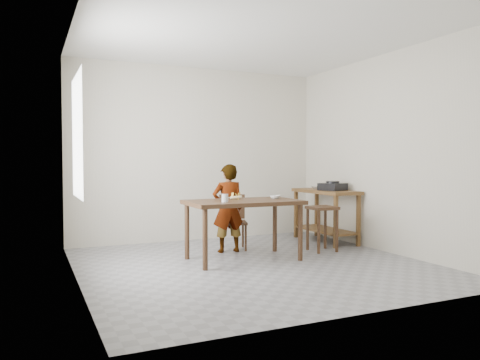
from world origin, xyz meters
name	(u,v)px	position (x,y,z in m)	size (l,w,h in m)	color
floor	(254,266)	(0.00, 0.00, -0.02)	(4.00, 4.00, 0.04)	gray
ceiling	(254,35)	(0.00, 0.00, 2.72)	(4.00, 4.00, 0.04)	white
wall_back	(198,154)	(0.00, 2.02, 1.35)	(4.00, 0.04, 2.70)	beige
wall_front	(366,147)	(0.00, -2.02, 1.35)	(4.00, 0.04, 2.70)	beige
wall_left	(74,150)	(-2.02, 0.00, 1.35)	(0.04, 4.00, 2.70)	beige
wall_right	(387,153)	(2.02, 0.00, 1.35)	(0.04, 4.00, 2.70)	beige
window_pane	(77,136)	(-1.97, 0.20, 1.50)	(0.02, 1.10, 1.30)	white
dining_table	(243,230)	(0.00, 0.30, 0.38)	(1.40, 0.80, 0.75)	#3F2817
prep_counter	(325,216)	(1.72, 1.00, 0.40)	(0.50, 1.20, 0.80)	brown
child	(228,208)	(0.03, 0.85, 0.60)	(0.44, 0.29, 1.20)	silver
dining_chair	(233,222)	(0.17, 1.00, 0.38)	(0.37, 0.37, 0.76)	#3F2817
stool	(322,229)	(1.23, 0.38, 0.31)	(0.35, 0.35, 0.62)	#3F2817
glass_tumbler	(225,198)	(-0.31, 0.16, 0.80)	(0.08, 0.08, 0.10)	silver
small_bowl	(275,197)	(0.48, 0.35, 0.77)	(0.14, 0.14, 0.04)	silver
banana	(236,197)	(-0.02, 0.48, 0.78)	(0.17, 0.12, 0.06)	#E8D848
serving_bowl	(317,187)	(1.75, 1.27, 0.82)	(0.19, 0.19, 0.05)	silver
gas_burner	(333,187)	(1.72, 0.82, 0.85)	(0.33, 0.33, 0.11)	black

